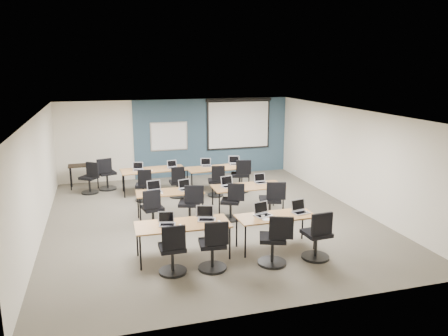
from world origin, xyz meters
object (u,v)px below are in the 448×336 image
object	(u,v)px
training_table_back_right	(218,169)
utility_table	(84,168)
task_chair_11	(241,178)
training_table_mid_right	(248,187)
training_table_front_left	(183,226)
training_table_back_left	(153,171)
laptop_3	(300,209)
task_chair_3	(317,239)
task_chair_4	(153,212)
training_table_mid_left	(170,193)
laptop_0	(167,222)
task_chair_5	(191,208)
task_chair_1	(213,249)
task_chair_7	(271,204)
laptop_5	(185,187)
laptop_2	(262,212)
task_chair_10	(216,184)
laptop_11	(235,162)
task_chair_6	(232,205)
task_chair_9	(177,185)
spare_chair_a	(107,177)
laptop_8	(138,168)
laptop_6	(228,184)
laptop_9	(172,166)
projector_screen	(239,121)
laptop_4	(154,189)
training_table_front_right	(276,218)
task_chair_0	(173,253)
task_chair_2	(274,244)
spare_chair_b	(90,180)
laptop_10	(206,164)
task_chair_8	(144,188)
laptop_7	(261,180)
whiteboard	(169,136)
laptop_1	(206,216)

from	to	relation	value
training_table_back_right	utility_table	distance (m)	4.28
task_chair_11	training_table_mid_right	bearing A→B (deg)	-90.63
training_table_front_left	training_table_back_left	world-z (taller)	same
task_chair_11	laptop_3	bearing A→B (deg)	-78.61
task_chair_3	task_chair_4	world-z (taller)	task_chair_3
laptop_3	task_chair_11	xyz separation A→B (m)	(0.04, 4.20, -0.36)
training_table_mid_left	laptop_0	xyz separation A→B (m)	(-0.44, -2.31, 0.11)
training_table_front_left	task_chair_5	world-z (taller)	task_chair_5
task_chair_1	task_chair_7	world-z (taller)	task_chair_7
training_table_mid_right	training_table_back_left	size ratio (longest dim) A/B	0.96
task_chair_11	laptop_5	bearing A→B (deg)	-127.96
training_table_back_left	laptop_2	xyz separation A→B (m)	(1.69, -4.85, 0.11)
training_table_mid_left	task_chair_11	world-z (taller)	task_chair_11
task_chair_1	task_chair_10	xyz separation A→B (m)	(1.32, 4.66, -0.03)
training_table_front_left	laptop_11	distance (m)	5.52
task_chair_6	task_chair_10	xyz separation A→B (m)	(0.16, 2.10, -0.01)
laptop_5	laptop_11	distance (m)	3.20
task_chair_1	task_chair_9	distance (m)	4.87
task_chair_9	spare_chair_a	world-z (taller)	spare_chair_a
task_chair_7	laptop_8	xyz separation A→B (m)	(-2.95, 3.40, 0.35)
laptop_6	task_chair_7	size ratio (longest dim) A/B	0.33
task_chair_1	laptop_9	size ratio (longest dim) A/B	3.44
projector_screen	task_chair_5	world-z (taller)	projector_screen
laptop_6	task_chair_4	bearing A→B (deg)	-178.27
laptop_4	laptop_5	world-z (taller)	laptop_4
laptop_2	laptop_4	distance (m)	3.12
training_table_front_right	laptop_2	world-z (taller)	laptop_2
laptop_0	task_chair_0	distance (m)	0.80
laptop_0	laptop_8	distance (m)	4.85
laptop_6	training_table_mid_right	bearing A→B (deg)	-26.99
training_table_back_right	task_chair_7	world-z (taller)	task_chair_7
training_table_mid_right	task_chair_2	distance (m)	3.18
training_table_mid_right	spare_chair_b	distance (m)	5.03
laptop_11	task_chair_10	bearing A→B (deg)	-118.77
training_table_front_right	task_chair_3	bearing A→B (deg)	-53.97
laptop_6	task_chair_11	distance (m)	2.04
laptop_5	training_table_back_right	bearing A→B (deg)	40.20
task_chair_9	task_chair_10	xyz separation A→B (m)	(1.13, -0.20, 0.00)
laptop_5	task_chair_5	world-z (taller)	task_chair_5
projector_screen	laptop_6	size ratio (longest dim) A/B	6.98
laptop_10	task_chair_8	bearing A→B (deg)	-144.98
training_table_front_right	laptop_8	size ratio (longest dim) A/B	5.39
laptop_9	task_chair_6	bearing A→B (deg)	-81.03
task_chair_9	spare_chair_a	distance (m)	2.45
task_chair_4	task_chair_8	distance (m)	2.25
task_chair_1	laptop_5	bearing A→B (deg)	95.19
training_table_back_left	laptop_6	bearing A→B (deg)	-60.15
task_chair_6	laptop_7	xyz separation A→B (m)	(1.02, 0.68, 0.38)
whiteboard	training_table_front_right	size ratio (longest dim) A/B	0.76
laptop_1	task_chair_7	world-z (taller)	task_chair_7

